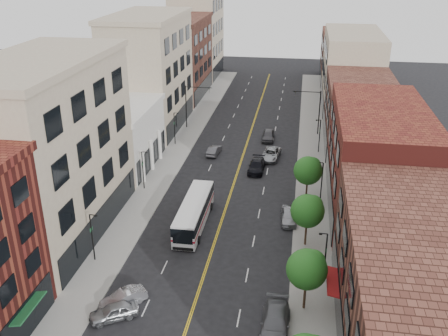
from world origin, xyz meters
The scene contains 33 objects.
ground centered at (0.00, 0.00, 0.00)m, with size 220.00×220.00×0.00m, color black.
sidewalk_left centered at (-10.00, 35.00, 0.07)m, with size 4.00×110.00×0.15m, color gray.
sidewalk_right centered at (10.00, 35.00, 0.07)m, with size 4.00×110.00×0.15m, color gray.
bldg_l_tanoffice centered at (-17.00, 13.00, 9.00)m, with size 10.00×22.00×18.00m, color tan.
bldg_l_white centered at (-17.00, 31.00, 4.00)m, with size 10.00×14.00×8.00m, color silver.
bldg_l_far_a centered at (-17.00, 48.00, 9.00)m, with size 10.00×20.00×18.00m, color tan.
bldg_l_far_b centered at (-17.00, 68.00, 7.50)m, with size 10.00×20.00×15.00m, color #512A20.
bldg_l_far_c centered at (-17.00, 86.00, 10.00)m, with size 10.00×16.00×20.00m, color tan.
bldg_r_near centered at (17.00, 0.00, 5.00)m, with size 10.00×26.00×10.00m, color #512A20.
bldg_r_mid centered at (17.00, 24.00, 6.00)m, with size 10.00×22.00×12.00m, color #5B1C18.
bldg_r_far_a centered at (17.00, 45.00, 5.00)m, with size 10.00×20.00×10.00m, color #512A20.
bldg_r_far_b centered at (17.00, 66.00, 7.00)m, with size 10.00×22.00×14.00m, color tan.
bldg_r_far_c centered at (17.00, 86.00, 5.50)m, with size 10.00×18.00×11.00m, color #512A20.
tree_r_1 centered at (9.39, 4.07, 4.13)m, with size 3.40×3.40×5.59m.
tree_r_2 centered at (9.39, 14.07, 4.13)m, with size 3.40×3.40×5.59m.
tree_r_3 centered at (9.39, 24.07, 4.13)m, with size 3.40×3.40×5.59m.
lamp_l_1 centered at (-10.95, 8.00, 2.97)m, with size 0.81×0.55×5.05m.
lamp_l_2 centered at (-10.95, 24.00, 2.97)m, with size 0.81×0.55×5.05m.
lamp_l_3 centered at (-10.95, 40.00, 2.97)m, with size 0.81×0.55×5.05m.
lamp_r_1 centered at (10.95, 8.00, 2.97)m, with size 0.81×0.55×5.05m.
lamp_r_2 centered at (10.95, 24.00, 2.97)m, with size 0.81×0.55×5.05m.
lamp_r_3 centered at (10.95, 40.00, 2.97)m, with size 0.81×0.55×5.05m.
signal_mast_left centered at (-10.27, 48.00, 4.65)m, with size 4.49×0.18×7.20m.
signal_mast_right centered at (10.27, 48.00, 4.65)m, with size 4.49×0.18×7.20m.
city_bus centered at (-2.83, 16.31, 1.66)m, with size 2.73×11.16×2.86m.
car_angle_a centered at (-6.15, 0.35, 0.69)m, with size 1.63×4.05×1.38m, color #94979B.
car_angle_b centered at (-5.98, 2.13, 0.67)m, with size 1.41×4.04×1.33m, color #B8B9C0.
car_parked_mid centered at (7.06, 0.96, 0.81)m, with size 2.28×5.60×1.63m, color #55555A.
car_parked_far centered at (7.40, 18.66, 0.72)m, with size 1.71×4.25×1.45m, color #919398.
car_lane_behind centered at (-4.30, 36.89, 0.66)m, with size 1.39×3.99×1.31m, color #4A4A4E.
car_lane_a centered at (2.52, 31.92, 0.74)m, with size 2.07×5.09×1.48m, color black.
car_lane_b centered at (4.15, 36.67, 0.72)m, with size 2.40×5.20×1.44m, color #96999D.
car_lane_c centered at (3.17, 44.34, 0.78)m, with size 1.85×4.59×1.56m, color #434247.
Camera 1 is at (7.95, -30.53, 28.06)m, focal length 40.00 mm.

